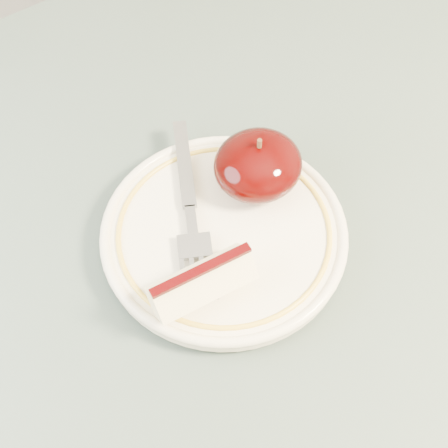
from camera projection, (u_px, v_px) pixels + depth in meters
table at (286, 340)px, 0.57m from camera, size 0.90×0.90×0.75m
plate at (224, 233)px, 0.51m from camera, size 0.20×0.20×0.02m
apple_half at (258, 165)px, 0.52m from camera, size 0.08×0.07×0.05m
apple_wedge at (202, 282)px, 0.46m from camera, size 0.08×0.04×0.04m
fork at (190, 209)px, 0.51m from camera, size 0.10×0.17×0.00m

